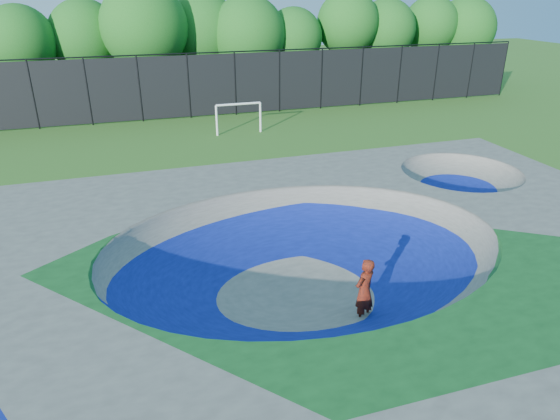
{
  "coord_description": "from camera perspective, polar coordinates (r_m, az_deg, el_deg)",
  "views": [
    {
      "loc": [
        -4.24,
        -11.06,
        7.71
      ],
      "look_at": [
        0.27,
        3.0,
        1.1
      ],
      "focal_mm": 32.0,
      "sensor_mm": 36.0,
      "label": 1
    }
  ],
  "objects": [
    {
      "name": "soccer_goal",
      "position": [
        28.88,
        -4.75,
        11.03
      ],
      "size": [
        2.67,
        0.12,
        1.76
      ],
      "color": "white",
      "rests_on": "ground"
    },
    {
      "name": "fence",
      "position": [
        32.82,
        -10.4,
        13.88
      ],
      "size": [
        48.09,
        0.09,
        4.04
      ],
      "color": "black",
      "rests_on": "ground"
    },
    {
      "name": "skateboard",
      "position": [
        13.07,
        9.34,
        -12.28
      ],
      "size": [
        0.79,
        0.58,
        0.05
      ],
      "primitive_type": "cube",
      "rotation": [
        0.0,
        0.0,
        0.52
      ],
      "color": "black",
      "rests_on": "ground"
    },
    {
      "name": "skater",
      "position": [
        12.58,
        9.6,
        -9.12
      ],
      "size": [
        0.77,
        0.67,
        1.77
      ],
      "primitive_type": "imported",
      "rotation": [
        0.0,
        0.0,
        3.61
      ],
      "color": "#B72B0E",
      "rests_on": "ground"
    },
    {
      "name": "skate_deck",
      "position": [
        13.74,
        2.77,
        -6.35
      ],
      "size": [
        22.0,
        14.0,
        1.5
      ],
      "primitive_type": "cube",
      "color": "gray",
      "rests_on": "ground"
    },
    {
      "name": "ground",
      "position": [
        14.13,
        2.7,
        -8.97
      ],
      "size": [
        120.0,
        120.0,
        0.0
      ],
      "primitive_type": "plane",
      "color": "#31641B",
      "rests_on": "ground"
    },
    {
      "name": "treeline",
      "position": [
        37.53,
        -8.8,
        19.45
      ],
      "size": [
        51.37,
        7.17,
        8.21
      ],
      "color": "#483524",
      "rests_on": "ground"
    }
  ]
}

